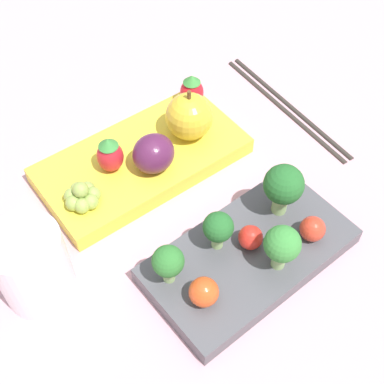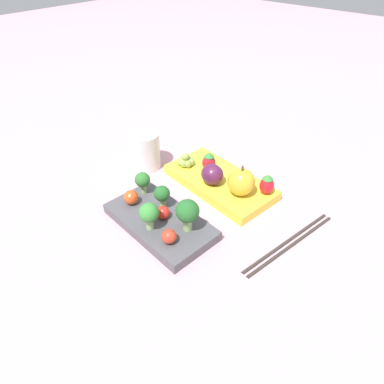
{
  "view_description": "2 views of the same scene",
  "coord_description": "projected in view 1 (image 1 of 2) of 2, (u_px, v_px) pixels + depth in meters",
  "views": [
    {
      "loc": [
        0.24,
        0.23,
        0.44
      ],
      "look_at": [
        0.01,
        -0.0,
        0.03
      ],
      "focal_mm": 50.0,
      "sensor_mm": 36.0,
      "label": 1
    },
    {
      "loc": [
        -0.32,
        0.37,
        0.41
      ],
      "look_at": [
        0.01,
        -0.0,
        0.03
      ],
      "focal_mm": 32.0,
      "sensor_mm": 36.0,
      "label": 2
    }
  ],
  "objects": [
    {
      "name": "bento_box_fruit",
      "position": [
        142.0,
        160.0,
        0.57
      ],
      "size": [
        0.23,
        0.14,
        0.02
      ],
      "color": "yellow",
      "rests_on": "ground_plane"
    },
    {
      "name": "broccoli_floret_1",
      "position": [
        282.0,
        245.0,
        0.46
      ],
      "size": [
        0.03,
        0.03,
        0.05
      ],
      "color": "#93B770",
      "rests_on": "bento_box_savoury"
    },
    {
      "name": "apple",
      "position": [
        189.0,
        116.0,
        0.57
      ],
      "size": [
        0.05,
        0.05,
        0.06
      ],
      "color": "gold",
      "rests_on": "bento_box_fruit"
    },
    {
      "name": "strawberry_1",
      "position": [
        110.0,
        154.0,
        0.54
      ],
      "size": [
        0.03,
        0.03,
        0.04
      ],
      "color": "red",
      "rests_on": "bento_box_fruit"
    },
    {
      "name": "grape_cluster",
      "position": [
        82.0,
        196.0,
        0.52
      ],
      "size": [
        0.04,
        0.04,
        0.03
      ],
      "color": "#8EA84C",
      "rests_on": "bento_box_fruit"
    },
    {
      "name": "bento_box_savoury",
      "position": [
        249.0,
        255.0,
        0.5
      ],
      "size": [
        0.2,
        0.12,
        0.02
      ],
      "color": "#4C4C51",
      "rests_on": "ground_plane"
    },
    {
      "name": "cherry_tomato_0",
      "position": [
        204.0,
        292.0,
        0.45
      ],
      "size": [
        0.03,
        0.03,
        0.03
      ],
      "color": "#DB4C1E",
      "rests_on": "bento_box_savoury"
    },
    {
      "name": "ground_plane",
      "position": [
        201.0,
        205.0,
        0.55
      ],
      "size": [
        4.0,
        4.0,
        0.0
      ],
      "primitive_type": "plane",
      "color": "#C6939E"
    },
    {
      "name": "drinking_cup",
      "position": [
        32.0,
        266.0,
        0.46
      ],
      "size": [
        0.06,
        0.06,
        0.08
      ],
      "color": "white",
      "rests_on": "ground_plane"
    },
    {
      "name": "chopsticks_pair",
      "position": [
        286.0,
        106.0,
        0.64
      ],
      "size": [
        0.05,
        0.21,
        0.01
      ],
      "color": "#332D28",
      "rests_on": "ground_plane"
    },
    {
      "name": "strawberry_0",
      "position": [
        192.0,
        91.0,
        0.6
      ],
      "size": [
        0.03,
        0.03,
        0.04
      ],
      "color": "red",
      "rests_on": "bento_box_fruit"
    },
    {
      "name": "cherry_tomato_1",
      "position": [
        313.0,
        229.0,
        0.49
      ],
      "size": [
        0.02,
        0.02,
        0.02
      ],
      "color": "red",
      "rests_on": "bento_box_savoury"
    },
    {
      "name": "broccoli_floret_0",
      "position": [
        168.0,
        262.0,
        0.45
      ],
      "size": [
        0.03,
        0.03,
        0.04
      ],
      "color": "#93B770",
      "rests_on": "bento_box_savoury"
    },
    {
      "name": "cherry_tomato_2",
      "position": [
        250.0,
        237.0,
        0.49
      ],
      "size": [
        0.02,
        0.02,
        0.02
      ],
      "color": "red",
      "rests_on": "bento_box_savoury"
    },
    {
      "name": "plum",
      "position": [
        153.0,
        154.0,
        0.54
      ],
      "size": [
        0.04,
        0.04,
        0.04
      ],
      "color": "#511E42",
      "rests_on": "bento_box_fruit"
    },
    {
      "name": "broccoli_floret_3",
      "position": [
        218.0,
        228.0,
        0.48
      ],
      "size": [
        0.03,
        0.03,
        0.04
      ],
      "color": "#93B770",
      "rests_on": "bento_box_savoury"
    },
    {
      "name": "broccoli_floret_2",
      "position": [
        284.0,
        186.0,
        0.49
      ],
      "size": [
        0.04,
        0.04,
        0.06
      ],
      "color": "#93B770",
      "rests_on": "bento_box_savoury"
    }
  ]
}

